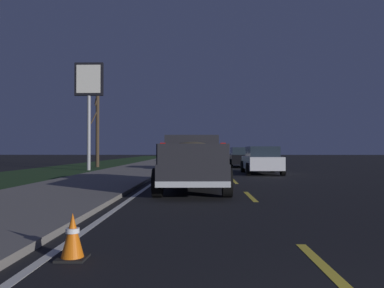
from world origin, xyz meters
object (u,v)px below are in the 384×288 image
object	(u,v)px
gas_price_sign	(89,89)
bare_tree_far	(97,129)
traffic_cone_near	(73,237)
pickup_truck	(192,161)
sedan_white	(262,160)
sedan_green	(198,159)
street_light_near	(5,33)
sedan_black	(241,157)
sedan_silver	(200,155)

from	to	relation	value
gas_price_sign	bare_tree_far	distance (m)	5.20
bare_tree_far	traffic_cone_near	distance (m)	26.07
pickup_truck	sedan_white	distance (m)	9.60
sedan_green	street_light_near	size ratio (longest dim) A/B	0.51
sedan_green	pickup_truck	bearing A→B (deg)	179.59
sedan_green	traffic_cone_near	size ratio (longest dim) A/B	7.61
sedan_white	sedan_green	bearing A→B (deg)	47.36
gas_price_sign	pickup_truck	bearing A→B (deg)	-150.11
street_light_near	bare_tree_far	distance (m)	17.91
traffic_cone_near	sedan_black	bearing A→B (deg)	-10.64
sedan_black	bare_tree_far	distance (m)	11.50
pickup_truck	bare_tree_far	xyz separation A→B (m)	(16.99, 7.82, 1.98)
pickup_truck	sedan_white	world-z (taller)	pickup_truck
street_light_near	sedan_white	bearing A→B (deg)	-45.62
pickup_truck	gas_price_sign	xyz separation A→B (m)	(12.45, 7.16, 4.41)
street_light_near	bare_tree_far	world-z (taller)	street_light_near
sedan_black	sedan_silver	size ratio (longest dim) A/B	0.99
traffic_cone_near	pickup_truck	bearing A→B (deg)	-9.05
sedan_silver	sedan_white	distance (m)	19.50
gas_price_sign	traffic_cone_near	distance (m)	21.98
sedan_black	sedan_white	world-z (taller)	same
gas_price_sign	sedan_black	bearing A→B (deg)	-65.84
bare_tree_far	gas_price_sign	bearing A→B (deg)	-171.68
pickup_truck	sedan_green	size ratio (longest dim) A/B	1.24
sedan_black	gas_price_sign	xyz separation A→B (m)	(-4.76, 10.62, 4.61)
sedan_white	traffic_cone_near	xyz separation A→B (m)	(-16.96, 5.02, -0.50)
gas_price_sign	bare_tree_far	world-z (taller)	gas_price_sign
sedan_white	gas_price_sign	size ratio (longest dim) A/B	0.62
sedan_black	gas_price_sign	bearing A→B (deg)	114.16
pickup_truck	sedan_white	bearing A→B (deg)	-22.84
sedan_white	sedan_black	bearing A→B (deg)	1.79
sedan_black	street_light_near	xyz separation A→B (m)	(-17.90, 9.49, 4.36)
bare_tree_far	traffic_cone_near	xyz separation A→B (m)	(-25.10, -6.53, -2.68)
street_light_near	traffic_cone_near	size ratio (longest dim) A/B	14.88
sedan_silver	sedan_white	xyz separation A→B (m)	(-19.18, -3.53, 0.00)
gas_price_sign	sedan_silver	bearing A→B (deg)	-25.27
sedan_white	bare_tree_far	distance (m)	14.30
sedan_white	gas_price_sign	distance (m)	12.35
pickup_truck	sedan_silver	size ratio (longest dim) A/B	1.24
traffic_cone_near	sedan_silver	bearing A→B (deg)	-2.37
bare_tree_far	traffic_cone_near	bearing A→B (deg)	-165.42
pickup_truck	bare_tree_far	size ratio (longest dim) A/B	0.91
street_light_near	gas_price_sign	bearing A→B (deg)	4.92
sedan_green	traffic_cone_near	bearing A→B (deg)	176.12
sedan_silver	sedan_green	world-z (taller)	same
sedan_green	gas_price_sign	distance (m)	8.59
gas_price_sign	sedan_white	bearing A→B (deg)	-108.30
sedan_black	traffic_cone_near	xyz separation A→B (m)	(-25.32, 4.76, -0.50)
sedan_silver	traffic_cone_near	world-z (taller)	sedan_silver
sedan_black	street_light_near	size ratio (longest dim) A/B	0.51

